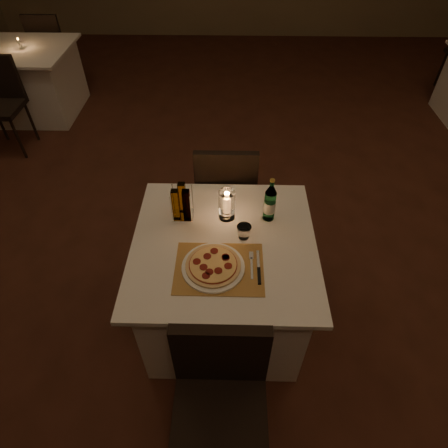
{
  "coord_description": "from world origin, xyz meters",
  "views": [
    {
      "loc": [
        -0.11,
        -1.88,
        2.24
      ],
      "look_at": [
        -0.14,
        -0.49,
        0.86
      ],
      "focal_mm": 30.0,
      "sensor_mm": 36.0,
      "label": 1
    }
  ],
  "objects_px": {
    "chair_near": "(220,391)",
    "neighbor_table_left": "(33,81)",
    "main_table": "(224,283)",
    "plate": "(213,267)",
    "chair_far": "(226,186)",
    "hurricane_candle": "(227,203)",
    "water_bottle": "(270,203)",
    "pizza": "(213,265)",
    "tumbler": "(244,232)"
  },
  "relations": [
    {
      "from": "chair_near",
      "to": "neighbor_table_left",
      "type": "bearing_deg",
      "value": 122.81
    },
    {
      "from": "main_table",
      "to": "chair_near",
      "type": "relative_size",
      "value": 1.11
    },
    {
      "from": "hurricane_candle",
      "to": "neighbor_table_left",
      "type": "relative_size",
      "value": 0.19
    },
    {
      "from": "water_bottle",
      "to": "neighbor_table_left",
      "type": "distance_m",
      "value": 3.64
    },
    {
      "from": "water_bottle",
      "to": "hurricane_candle",
      "type": "distance_m",
      "value": 0.24
    },
    {
      "from": "main_table",
      "to": "chair_near",
      "type": "height_order",
      "value": "chair_near"
    },
    {
      "from": "chair_near",
      "to": "main_table",
      "type": "bearing_deg",
      "value": 90.0
    },
    {
      "from": "chair_far",
      "to": "main_table",
      "type": "bearing_deg",
      "value": -90.0
    },
    {
      "from": "main_table",
      "to": "neighbor_table_left",
      "type": "distance_m",
      "value": 3.59
    },
    {
      "from": "main_table",
      "to": "water_bottle",
      "type": "height_order",
      "value": "water_bottle"
    },
    {
      "from": "chair_far",
      "to": "tumbler",
      "type": "bearing_deg",
      "value": -80.89
    },
    {
      "from": "chair_near",
      "to": "tumbler",
      "type": "distance_m",
      "value": 0.8
    },
    {
      "from": "chair_near",
      "to": "pizza",
      "type": "height_order",
      "value": "chair_near"
    },
    {
      "from": "plate",
      "to": "pizza",
      "type": "bearing_deg",
      "value": 34.1
    },
    {
      "from": "plate",
      "to": "pizza",
      "type": "xyz_separation_m",
      "value": [
        0.0,
        0.0,
        0.02
      ]
    },
    {
      "from": "plate",
      "to": "hurricane_candle",
      "type": "xyz_separation_m",
      "value": [
        0.06,
        0.38,
        0.1
      ]
    },
    {
      "from": "chair_near",
      "to": "plate",
      "type": "bearing_deg",
      "value": 95.35
    },
    {
      "from": "main_table",
      "to": "pizza",
      "type": "bearing_deg",
      "value": -105.5
    },
    {
      "from": "main_table",
      "to": "hurricane_candle",
      "type": "xyz_separation_m",
      "value": [
        0.01,
        0.2,
        0.47
      ]
    },
    {
      "from": "plate",
      "to": "water_bottle",
      "type": "height_order",
      "value": "water_bottle"
    },
    {
      "from": "main_table",
      "to": "plate",
      "type": "bearing_deg",
      "value": -105.52
    },
    {
      "from": "chair_near",
      "to": "pizza",
      "type": "bearing_deg",
      "value": 95.34
    },
    {
      "from": "hurricane_candle",
      "to": "neighbor_table_left",
      "type": "xyz_separation_m",
      "value": [
        -2.27,
        2.59,
        -0.47
      ]
    },
    {
      "from": "plate",
      "to": "tumbler",
      "type": "xyz_separation_m",
      "value": [
        0.16,
        0.22,
        0.03
      ]
    },
    {
      "from": "plate",
      "to": "water_bottle",
      "type": "relative_size",
      "value": 1.15
    },
    {
      "from": "main_table",
      "to": "chair_far",
      "type": "relative_size",
      "value": 1.11
    },
    {
      "from": "chair_near",
      "to": "tumbler",
      "type": "relative_size",
      "value": 11.38
    },
    {
      "from": "main_table",
      "to": "pizza",
      "type": "xyz_separation_m",
      "value": [
        -0.05,
        -0.18,
        0.39
      ]
    },
    {
      "from": "main_table",
      "to": "chair_near",
      "type": "xyz_separation_m",
      "value": [
        0.0,
        -0.71,
        0.18
      ]
    },
    {
      "from": "chair_near",
      "to": "hurricane_candle",
      "type": "distance_m",
      "value": 0.96
    },
    {
      "from": "tumbler",
      "to": "water_bottle",
      "type": "height_order",
      "value": "water_bottle"
    },
    {
      "from": "main_table",
      "to": "chair_far",
      "type": "bearing_deg",
      "value": 90.0
    },
    {
      "from": "pizza",
      "to": "neighbor_table_left",
      "type": "relative_size",
      "value": 0.28
    },
    {
      "from": "water_bottle",
      "to": "neighbor_table_left",
      "type": "height_order",
      "value": "water_bottle"
    },
    {
      "from": "tumbler",
      "to": "chair_far",
      "type": "bearing_deg",
      "value": 99.11
    },
    {
      "from": "main_table",
      "to": "plate",
      "type": "distance_m",
      "value": 0.42
    },
    {
      "from": "pizza",
      "to": "water_bottle",
      "type": "distance_m",
      "value": 0.49
    },
    {
      "from": "chair_near",
      "to": "pizza",
      "type": "relative_size",
      "value": 3.21
    },
    {
      "from": "plate",
      "to": "hurricane_candle",
      "type": "height_order",
      "value": "hurricane_candle"
    },
    {
      "from": "pizza",
      "to": "main_table",
      "type": "bearing_deg",
      "value": 74.5
    },
    {
      "from": "plate",
      "to": "pizza",
      "type": "height_order",
      "value": "pizza"
    },
    {
      "from": "plate",
      "to": "tumbler",
      "type": "relative_size",
      "value": 4.05
    },
    {
      "from": "plate",
      "to": "water_bottle",
      "type": "xyz_separation_m",
      "value": [
        0.3,
        0.38,
        0.1
      ]
    },
    {
      "from": "main_table",
      "to": "hurricane_candle",
      "type": "bearing_deg",
      "value": 86.54
    },
    {
      "from": "chair_near",
      "to": "hurricane_candle",
      "type": "relative_size",
      "value": 4.86
    },
    {
      "from": "pizza",
      "to": "neighbor_table_left",
      "type": "height_order",
      "value": "pizza"
    },
    {
      "from": "main_table",
      "to": "plate",
      "type": "xyz_separation_m",
      "value": [
        -0.05,
        -0.18,
        0.38
      ]
    },
    {
      "from": "pizza",
      "to": "neighbor_table_left",
      "type": "distance_m",
      "value": 3.72
    },
    {
      "from": "hurricane_candle",
      "to": "pizza",
      "type": "bearing_deg",
      "value": -99.28
    },
    {
      "from": "water_bottle",
      "to": "chair_far",
      "type": "bearing_deg",
      "value": 115.9
    }
  ]
}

